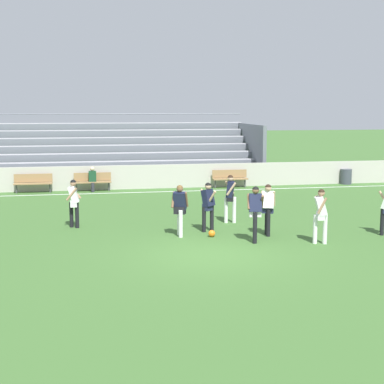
% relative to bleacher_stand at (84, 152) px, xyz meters
% --- Properties ---
extents(ground_plane, '(160.00, 160.00, 0.00)m').
position_rel_bleacher_stand_xyz_m(ground_plane, '(3.52, -16.67, -1.63)').
color(ground_plane, '#3D662D').
extents(field_line_sideline, '(44.00, 0.12, 0.01)m').
position_rel_bleacher_stand_xyz_m(field_line_sideline, '(3.52, -4.60, -1.63)').
color(field_line_sideline, white).
rests_on(field_line_sideline, ground).
extents(sideline_wall, '(48.00, 0.16, 1.20)m').
position_rel_bleacher_stand_xyz_m(sideline_wall, '(3.52, -3.35, -1.03)').
color(sideline_wall, '#BCB7AD').
rests_on(sideline_wall, ground).
extents(bleacher_stand, '(19.17, 5.57, 3.69)m').
position_rel_bleacher_stand_xyz_m(bleacher_stand, '(0.00, 0.00, 0.00)').
color(bleacher_stand, '#B2B2B7').
rests_on(bleacher_stand, ground).
extents(bench_centre_sideline, '(1.80, 0.40, 0.90)m').
position_rel_bleacher_stand_xyz_m(bench_centre_sideline, '(7.32, -3.76, -1.08)').
color(bench_centre_sideline, '#99754C').
rests_on(bench_centre_sideline, ground).
extents(bench_far_left, '(1.80, 0.40, 0.90)m').
position_rel_bleacher_stand_xyz_m(bench_far_left, '(0.40, -3.76, -1.08)').
color(bench_far_left, '#99754C').
rests_on(bench_far_left, ground).
extents(bench_near_wall_gap, '(1.80, 0.40, 0.90)m').
position_rel_bleacher_stand_xyz_m(bench_near_wall_gap, '(-2.41, -3.76, -1.08)').
color(bench_near_wall_gap, '#99754C').
rests_on(bench_near_wall_gap, ground).
extents(trash_bin, '(0.60, 0.60, 0.80)m').
position_rel_bleacher_stand_xyz_m(trash_bin, '(13.75, -3.60, -1.23)').
color(trash_bin, '#3D424C').
rests_on(trash_bin, ground).
extents(spectator_seated, '(0.36, 0.42, 1.21)m').
position_rel_bleacher_stand_xyz_m(spectator_seated, '(0.40, -3.87, -0.93)').
color(spectator_seated, '#2D2D38').
rests_on(spectator_seated, ground).
extents(player_dark_challenging, '(0.50, 0.70, 1.64)m').
position_rel_bleacher_stand_xyz_m(player_dark_challenging, '(4.05, -13.70, -0.66)').
color(player_dark_challenging, black).
rests_on(player_dark_challenging, ground).
extents(player_dark_on_ball, '(0.54, 0.50, 1.72)m').
position_rel_bleacher_stand_xyz_m(player_dark_on_ball, '(5.14, -15.45, -0.60)').
color(player_dark_on_ball, black).
rests_on(player_dark_on_ball, ground).
extents(player_white_trailing_run, '(0.57, 0.51, 1.66)m').
position_rel_bleacher_stand_xyz_m(player_white_trailing_run, '(5.81, -14.62, -0.64)').
color(player_white_trailing_run, black).
rests_on(player_white_trailing_run, ground).
extents(player_dark_dropping_back, '(0.42, 0.60, 1.72)m').
position_rel_bleacher_stand_xyz_m(player_dark_dropping_back, '(5.12, -12.47, -0.60)').
color(player_dark_dropping_back, white).
rests_on(player_dark_dropping_back, ground).
extents(player_dark_pressing_high, '(0.61, 0.48, 1.65)m').
position_rel_bleacher_stand_xyz_m(player_dark_pressing_high, '(3.02, -14.22, -0.65)').
color(player_dark_pressing_high, white).
rests_on(player_dark_pressing_high, ground).
extents(player_white_wide_left, '(0.51, 0.46, 1.65)m').
position_rel_bleacher_stand_xyz_m(player_white_wide_left, '(-0.32, -12.28, -0.65)').
color(player_white_wide_left, black).
rests_on(player_white_wide_left, ground).
extents(player_white_deep_cover, '(0.44, 0.53, 1.67)m').
position_rel_bleacher_stand_xyz_m(player_white_deep_cover, '(7.02, -15.99, -0.64)').
color(player_white_deep_cover, white).
rests_on(player_white_deep_cover, ground).
extents(soccer_ball, '(0.22, 0.22, 0.22)m').
position_rel_bleacher_stand_xyz_m(soccer_ball, '(4.00, -14.51, -1.52)').
color(soccer_ball, orange).
rests_on(soccer_ball, ground).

